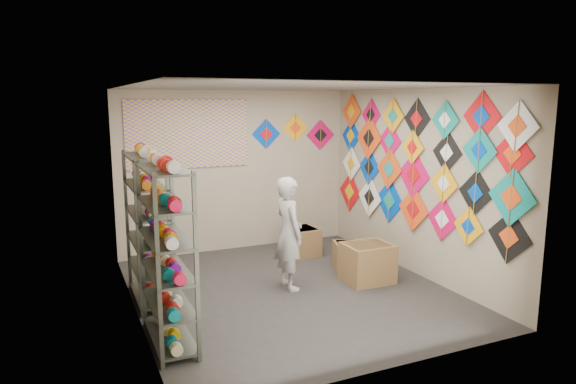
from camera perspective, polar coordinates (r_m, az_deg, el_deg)
name	(u,v)px	position (r m, az deg, el deg)	size (l,w,h in m)	color
ground	(290,291)	(7.06, 0.25, -10.90)	(4.50, 4.50, 0.00)	#2F2C29
room_walls	(290,170)	(6.65, 0.26, 2.44)	(4.50, 4.50, 4.50)	tan
shelf_rack_front	(167,256)	(5.48, -13.30, -6.97)	(0.40, 1.10, 1.90)	#4C5147
shelf_rack_back	(147,228)	(6.72, -15.39, -3.88)	(0.40, 1.10, 1.90)	#4C5147
string_spools	(156,233)	(6.07, -14.50, -4.41)	(0.12, 2.36, 0.12)	#EB1444
kite_wall_display	(413,165)	(7.71, 13.68, 2.90)	(0.06, 4.31, 2.09)	black
back_wall_kites	(296,133)	(9.10, 0.85, 6.62)	(1.59, 0.02, 0.67)	#0044CE
poster	(189,134)	(8.48, -10.99, 6.34)	(2.00, 0.01, 1.10)	#9052B2
shopkeeper	(289,233)	(6.94, 0.09, -4.59)	(0.38, 0.57, 1.54)	beige
carton_a	(367,263)	(7.40, 8.80, -7.78)	(0.66, 0.55, 0.55)	olive
carton_b	(351,256)	(7.92, 7.03, -7.04)	(0.50, 0.41, 0.41)	olive
carton_c	(302,241)	(8.56, 1.57, -5.50)	(0.47, 0.52, 0.46)	olive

